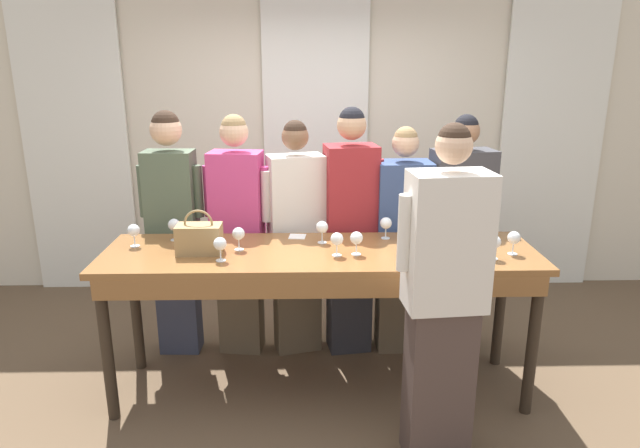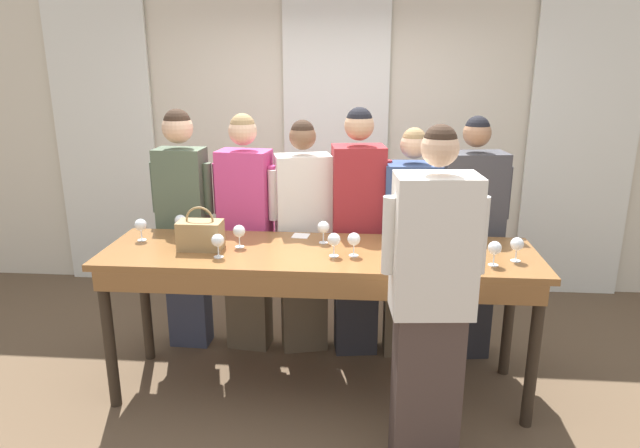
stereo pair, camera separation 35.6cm
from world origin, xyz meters
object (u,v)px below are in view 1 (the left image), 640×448
Objects in this scene: host_pouring at (444,299)px; guest_navy_coat at (401,241)px; guest_cream_sweater at (296,237)px; guest_pink_top at (238,234)px; handbag at (199,238)px; wine_glass_near_host at (386,224)px; tasting_bar at (320,269)px; wine_glass_front_left at (356,239)px; wine_bottle at (464,246)px; wine_glass_front_right at (514,238)px; guest_olive_jacket at (173,229)px; wine_glass_center_left at (134,231)px; wine_glass_back_left at (494,243)px; wine_glass_front_mid at (238,234)px; guest_striped_shirt at (350,230)px; wine_glass_center_mid at (322,228)px; guest_beige_cap at (459,235)px; wine_glass_back_mid at (174,225)px; wine_glass_center_right at (220,244)px; wine_glass_back_right at (337,240)px.

guest_navy_coat is at bearing 90.91° from host_pouring.
guest_pink_top is at bearing -180.00° from guest_cream_sweater.
handbag is 1.90× the size of wine_glass_near_host.
wine_glass_front_left reaches higher than tasting_bar.
tasting_bar is at bearing -45.52° from guest_pink_top.
wine_glass_near_host is 0.08× the size of guest_pink_top.
host_pouring reaches higher than wine_bottle.
wine_glass_front_right is 0.08× the size of guest_olive_jacket.
wine_glass_center_left is at bearing 175.02° from wine_glass_front_right.
wine_glass_back_left is (-0.15, -0.08, -0.00)m from wine_glass_front_right.
wine_glass_front_mid is at bearing -154.41° from guest_navy_coat.
wine_glass_back_left is at bearing 24.63° from wine_bottle.
guest_cream_sweater is 0.39m from guest_striped_shirt.
guest_striped_shirt is at bearing 125.48° from wine_bottle.
wine_glass_center_mid is at bearing 130.86° from wine_glass_front_left.
guest_beige_cap is (-0.16, 0.65, -0.18)m from wine_glass_front_right.
wine_glass_back_mid is at bearing 171.27° from wine_glass_front_right.
guest_navy_coat is at bearing 23.53° from handbag.
guest_olive_jacket is at bearing 160.40° from wine_glass_back_left.
wine_glass_center_right is 1.10m from guest_striped_shirt.
handbag is at bearing -148.87° from guest_striped_shirt.
guest_cream_sweater is (-0.16, 0.59, 0.02)m from tasting_bar.
handbag is 1.90× the size of wine_glass_front_left.
wine_glass_near_host is (1.61, 0.13, -0.00)m from wine_glass_center_left.
wine_glass_front_right is 0.08× the size of host_pouring.
guest_striped_shirt is (0.80, 0.00, 0.02)m from guest_pink_top.
tasting_bar is at bearing 146.48° from wine_glass_back_right.
guest_striped_shirt reaches higher than guest_pink_top.
wine_glass_center_right is 1.00× the size of wine_glass_near_host.
wine_bottle is 0.18× the size of guest_beige_cap.
handbag is 0.24m from wine_glass_front_mid.
wine_glass_front_left is 0.38m from wine_glass_near_host.
host_pouring reaches higher than wine_glass_center_mid.
wine_glass_back_right is (0.84, -0.07, 0.01)m from handbag.
wine_glass_center_left is 1.48m from guest_striped_shirt.
wine_glass_center_right is at bearing -177.55° from wine_glass_front_right.
guest_beige_cap reaches higher than wine_glass_front_right.
wine_glass_back_left is at bearing -11.68° from wine_glass_back_mid.
wine_bottle is at bearing -13.89° from wine_glass_back_right.
guest_striped_shirt is at bearing 0.00° from guest_cream_sweater.
host_pouring is at bearing -78.54° from wine_glass_near_host.
wine_glass_back_right is (0.10, -0.06, 0.21)m from tasting_bar.
wine_glass_back_mid is at bearing -75.22° from guest_olive_jacket.
wine_glass_front_mid is 1.00× the size of wine_glass_near_host.
guest_pink_top is at bearing 134.46° from host_pouring.
wine_glass_center_right is at bearing 175.86° from wine_bottle.
wine_glass_center_left is 0.48m from guest_olive_jacket.
wine_glass_back_right is at bearing -172.51° from wine_glass_front_left.
wine_glass_front_right is at bearing -20.46° from guest_pink_top.
handbag is at bearing 176.91° from wine_glass_front_left.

